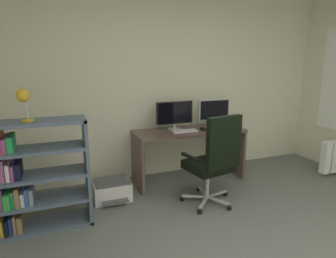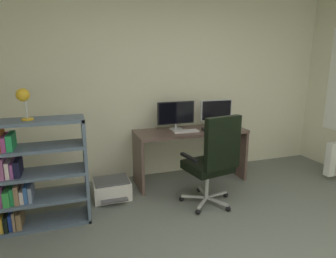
% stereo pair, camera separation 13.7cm
% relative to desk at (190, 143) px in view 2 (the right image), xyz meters
% --- Properties ---
extents(wall_back, '(5.03, 0.10, 2.72)m').
position_rel_desk_xyz_m(wall_back, '(-0.17, 0.45, 0.81)').
color(wall_back, beige).
rests_on(wall_back, ground).
extents(desk, '(1.52, 0.57, 0.74)m').
position_rel_desk_xyz_m(desk, '(0.00, 0.00, 0.00)').
color(desk, brown).
rests_on(desk, ground).
extents(monitor_main, '(0.53, 0.18, 0.39)m').
position_rel_desk_xyz_m(monitor_main, '(-0.17, 0.11, 0.41)').
color(monitor_main, '#B2B5B7').
rests_on(monitor_main, desk).
extents(monitor_secondary, '(0.48, 0.18, 0.38)m').
position_rel_desk_xyz_m(monitor_secondary, '(0.44, 0.11, 0.41)').
color(monitor_secondary, '#B2B5B7').
rests_on(monitor_secondary, desk).
extents(keyboard, '(0.35, 0.15, 0.02)m').
position_rel_desk_xyz_m(keyboard, '(-0.10, -0.07, 0.20)').
color(keyboard, silver).
rests_on(keyboard, desk).
extents(computer_mouse, '(0.07, 0.10, 0.03)m').
position_rel_desk_xyz_m(computer_mouse, '(0.18, -0.08, 0.21)').
color(computer_mouse, black).
rests_on(computer_mouse, desk).
extents(office_chair, '(0.63, 0.65, 1.09)m').
position_rel_desk_xyz_m(office_chair, '(-0.05, -0.79, 0.04)').
color(office_chair, '#B7BABC').
rests_on(office_chair, ground).
extents(bookshelf, '(0.93, 0.35, 1.11)m').
position_rel_desk_xyz_m(bookshelf, '(-1.98, -0.54, -0.01)').
color(bookshelf, '#4C5C73').
rests_on(bookshelf, ground).
extents(desk_lamp, '(0.13, 0.12, 0.30)m').
position_rel_desk_xyz_m(desk_lamp, '(-1.95, -0.54, 0.78)').
color(desk_lamp, gold).
rests_on(desk_lamp, bookshelf).
extents(printer, '(0.44, 0.44, 0.24)m').
position_rel_desk_xyz_m(printer, '(-1.12, -0.19, -0.43)').
color(printer, silver).
rests_on(printer, ground).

